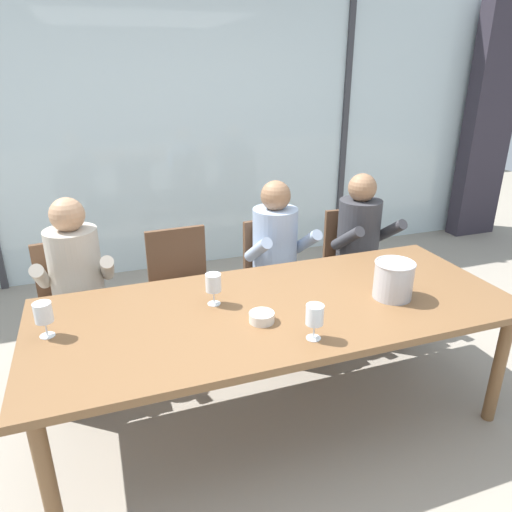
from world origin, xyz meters
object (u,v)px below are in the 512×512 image
at_px(person_pale_blue_shirt, 280,254).
at_px(wine_glass_center_pour, 43,314).
at_px(ice_bucket_primary, 394,279).
at_px(tasting_bowl, 262,317).
at_px(wine_glass_near_bucket, 315,316).
at_px(dining_table, 278,316).
at_px(chair_right_of_center, 353,257).
at_px(chair_left_of_center, 181,283).
at_px(person_beige_jumper, 77,282).
at_px(chair_center, 276,269).
at_px(chair_near_curtain, 74,298).
at_px(person_charcoal_jacket, 364,243).
at_px(wine_glass_by_left_taster, 213,284).

xyz_separation_m(person_pale_blue_shirt, wine_glass_center_pour, (-1.48, -0.72, 0.17)).
bearing_deg(ice_bucket_primary, wine_glass_center_pour, 173.73).
distance_m(tasting_bowl, wine_glass_near_bucket, 0.30).
relative_size(dining_table, chair_right_of_center, 2.89).
bearing_deg(chair_left_of_center, person_beige_jumper, -171.36).
xyz_separation_m(chair_center, person_beige_jumper, (-1.38, -0.14, 0.17)).
xyz_separation_m(tasting_bowl, wine_glass_near_bucket, (0.18, -0.23, 0.09)).
height_order(person_beige_jumper, wine_glass_near_bucket, person_beige_jumper).
height_order(chair_left_of_center, tasting_bowl, chair_left_of_center).
distance_m(person_pale_blue_shirt, wine_glass_center_pour, 1.65).
height_order(chair_near_curtain, person_beige_jumper, person_beige_jumper).
xyz_separation_m(person_pale_blue_shirt, person_charcoal_jacket, (0.69, 0.00, 0.00)).
bearing_deg(ice_bucket_primary, person_beige_jumper, 150.97).
distance_m(person_beige_jumper, ice_bucket_primary, 1.89).
distance_m(ice_bucket_primary, tasting_bowl, 0.77).
distance_m(chair_near_curtain, person_pale_blue_shirt, 1.41).
bearing_deg(wine_glass_by_left_taster, ice_bucket_primary, -14.58).
distance_m(person_beige_jumper, person_pale_blue_shirt, 1.36).
xyz_separation_m(chair_right_of_center, tasting_bowl, (-1.17, -1.08, 0.25)).
distance_m(chair_center, wine_glass_center_pour, 1.76).
height_order(person_charcoal_jacket, wine_glass_by_left_taster, person_charcoal_jacket).
bearing_deg(person_charcoal_jacket, person_beige_jumper, 174.59).
height_order(chair_right_of_center, wine_glass_near_bucket, wine_glass_near_bucket).
distance_m(chair_near_curtain, chair_left_of_center, 0.71).
height_order(chair_left_of_center, person_pale_blue_shirt, person_pale_blue_shirt).
height_order(person_pale_blue_shirt, wine_glass_by_left_taster, person_pale_blue_shirt).
xyz_separation_m(dining_table, person_charcoal_jacket, (1.02, 0.80, 0.01)).
relative_size(ice_bucket_primary, wine_glass_near_bucket, 1.26).
height_order(chair_center, chair_right_of_center, same).
distance_m(chair_left_of_center, wine_glass_near_bucket, 1.39).
height_order(person_charcoal_jacket, wine_glass_center_pour, person_charcoal_jacket).
xyz_separation_m(person_beige_jumper, person_charcoal_jacket, (2.04, 0.00, 0.00)).
bearing_deg(wine_glass_center_pour, person_charcoal_jacket, 18.43).
xyz_separation_m(person_beige_jumper, person_pale_blue_shirt, (1.36, 0.00, 0.00)).
xyz_separation_m(chair_left_of_center, chair_right_of_center, (1.38, 0.02, 0.00)).
bearing_deg(chair_center, person_pale_blue_shirt, -108.48).
xyz_separation_m(chair_right_of_center, person_charcoal_jacket, (-0.01, -0.15, 0.17)).
bearing_deg(chair_center, chair_left_of_center, 172.30).
bearing_deg(tasting_bowl, wine_glass_center_pour, 168.13).
height_order(person_beige_jumper, ice_bucket_primary, person_beige_jumper).
xyz_separation_m(dining_table, ice_bucket_primary, (0.63, -0.12, 0.17)).
relative_size(dining_table, wine_glass_center_pour, 14.67).
bearing_deg(chair_center, wine_glass_center_pour, -158.24).
relative_size(chair_left_of_center, chair_right_of_center, 1.00).
height_order(person_pale_blue_shirt, wine_glass_center_pour, person_pale_blue_shirt).
bearing_deg(ice_bucket_primary, chair_left_of_center, 133.03).
relative_size(chair_left_of_center, chair_center, 1.00).
bearing_deg(chair_right_of_center, dining_table, -133.09).
xyz_separation_m(chair_right_of_center, ice_bucket_primary, (-0.40, -1.07, 0.33)).
height_order(chair_right_of_center, wine_glass_by_left_taster, wine_glass_by_left_taster).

